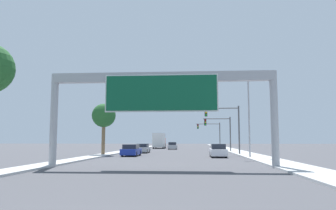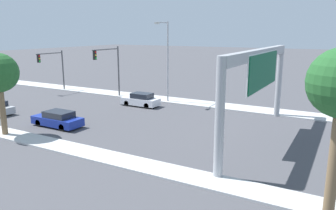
# 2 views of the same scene
# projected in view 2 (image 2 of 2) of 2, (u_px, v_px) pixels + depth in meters

# --- Properties ---
(sidewalk_right) EXTENTS (3.00, 120.00, 0.15)m
(sidewalk_right) POSITION_uv_depth(u_px,v_px,m) (17.00, 82.00, 54.13)
(sidewalk_right) COLOR #BABABA
(sidewalk_right) RESTS_ON ground
(sign_gantry) EXTENTS (16.94, 0.73, 7.03)m
(sign_gantry) POSITION_uv_depth(u_px,v_px,m) (260.00, 70.00, 24.73)
(sign_gantry) COLOR #9EA0A5
(sign_gantry) RESTS_ON ground
(car_mid_right) EXTENTS (1.89, 4.74, 1.43)m
(car_mid_right) POSITION_uv_depth(u_px,v_px,m) (58.00, 119.00, 29.14)
(car_mid_right) COLOR navy
(car_mid_right) RESTS_ON ground
(car_mid_left) EXTENTS (1.79, 4.35, 1.51)m
(car_mid_left) POSITION_uv_depth(u_px,v_px,m) (141.00, 100.00, 37.19)
(car_mid_left) COLOR silver
(car_mid_left) RESTS_ON ground
(traffic_light_near_intersection) EXTENTS (4.82, 0.32, 6.50)m
(traffic_light_near_intersection) POSITION_uv_depth(u_px,v_px,m) (111.00, 64.00, 40.54)
(traffic_light_near_intersection) COLOR #4C4C4F
(traffic_light_near_intersection) RESTS_ON ground
(traffic_light_mid_block) EXTENTS (4.48, 0.32, 5.71)m
(traffic_light_mid_block) POSITION_uv_depth(u_px,v_px,m) (54.00, 64.00, 45.45)
(traffic_light_mid_block) COLOR #4C4C4F
(traffic_light_mid_block) RESTS_ON ground
(street_lamp_right) EXTENTS (2.77, 0.28, 9.44)m
(street_lamp_right) POSITION_uv_depth(u_px,v_px,m) (166.00, 56.00, 37.92)
(street_lamp_right) COLOR #9EA0A5
(street_lamp_right) RESTS_ON ground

